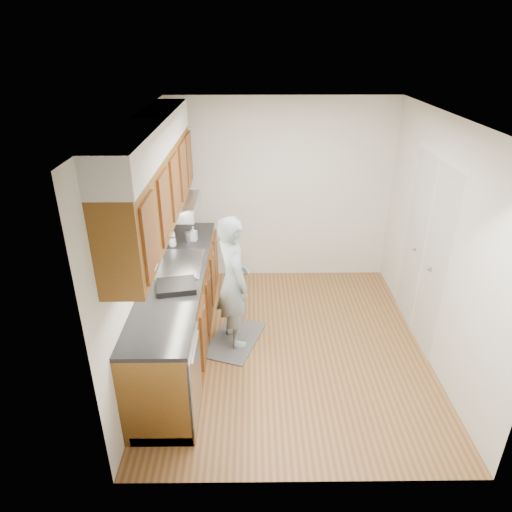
{
  "coord_description": "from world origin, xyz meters",
  "views": [
    {
      "loc": [
        -0.41,
        -4.2,
        3.17
      ],
      "look_at": [
        -0.36,
        0.25,
        1.01
      ],
      "focal_mm": 32.0,
      "sensor_mm": 36.0,
      "label": 1
    }
  ],
  "objects_px": {
    "dish_rack": "(176,286)",
    "soap_bottle_b": "(193,234)",
    "soap_bottle_a": "(172,236)",
    "steel_can": "(188,237)",
    "person": "(233,273)"
  },
  "relations": [
    {
      "from": "soap_bottle_a",
      "to": "dish_rack",
      "type": "relative_size",
      "value": 0.66
    },
    {
      "from": "steel_can",
      "to": "soap_bottle_a",
      "type": "bearing_deg",
      "value": -143.21
    },
    {
      "from": "dish_rack",
      "to": "soap_bottle_b",
      "type": "bearing_deg",
      "value": 76.89
    },
    {
      "from": "dish_rack",
      "to": "steel_can",
      "type": "bearing_deg",
      "value": 80.0
    },
    {
      "from": "person",
      "to": "soap_bottle_a",
      "type": "relative_size",
      "value": 6.99
    },
    {
      "from": "soap_bottle_b",
      "to": "steel_can",
      "type": "height_order",
      "value": "soap_bottle_b"
    },
    {
      "from": "soap_bottle_a",
      "to": "steel_can",
      "type": "xyz_separation_m",
      "value": [
        0.17,
        0.13,
        -0.06
      ]
    },
    {
      "from": "soap_bottle_b",
      "to": "dish_rack",
      "type": "relative_size",
      "value": 0.48
    },
    {
      "from": "soap_bottle_a",
      "to": "dish_rack",
      "type": "bearing_deg",
      "value": -79.17
    },
    {
      "from": "person",
      "to": "steel_can",
      "type": "height_order",
      "value": "person"
    },
    {
      "from": "soap_bottle_a",
      "to": "soap_bottle_b",
      "type": "bearing_deg",
      "value": 34.53
    },
    {
      "from": "soap_bottle_b",
      "to": "dish_rack",
      "type": "distance_m",
      "value": 1.17
    },
    {
      "from": "soap_bottle_a",
      "to": "soap_bottle_b",
      "type": "height_order",
      "value": "soap_bottle_a"
    },
    {
      "from": "person",
      "to": "dish_rack",
      "type": "xyz_separation_m",
      "value": [
        -0.54,
        -0.44,
        0.1
      ]
    },
    {
      "from": "person",
      "to": "steel_can",
      "type": "relative_size",
      "value": 14.15
    }
  ]
}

